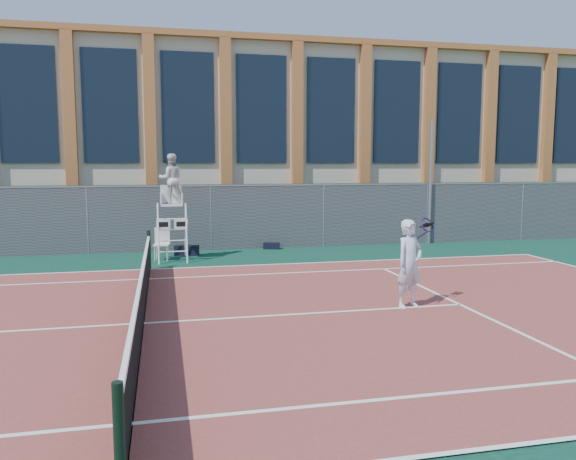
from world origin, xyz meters
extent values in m
plane|color=#233814|center=(0.00, 0.00, 0.00)|extent=(120.00, 120.00, 0.00)
cube|color=#0B3225|center=(0.00, 1.00, 0.01)|extent=(36.00, 20.00, 0.01)
cube|color=brown|center=(0.00, 0.00, 0.02)|extent=(23.77, 10.97, 0.02)
cylinder|color=black|center=(0.00, -5.60, 0.55)|extent=(0.10, 0.10, 1.10)
cylinder|color=black|center=(0.00, 5.60, 0.55)|extent=(0.10, 0.10, 1.10)
cube|color=black|center=(0.00, 0.00, 0.46)|extent=(0.03, 11.00, 0.86)
cube|color=white|center=(0.00, 0.00, 0.92)|extent=(0.06, 11.20, 0.07)
cube|color=black|center=(0.00, 10.00, 1.10)|extent=(40.00, 1.40, 2.20)
cube|color=beige|center=(0.00, 18.00, 4.00)|extent=(44.00, 10.00, 8.00)
cube|color=#B16633|center=(0.00, 18.00, 8.10)|extent=(45.00, 10.60, 0.25)
cylinder|color=#9EA0A5|center=(10.05, 8.70, 2.24)|extent=(0.12, 0.12, 4.48)
cylinder|color=white|center=(0.26, 6.54, 0.86)|extent=(0.05, 0.49, 1.79)
cylinder|color=white|center=(1.08, 6.54, 0.86)|extent=(0.05, 0.49, 1.79)
cylinder|color=white|center=(0.26, 7.46, 0.86)|extent=(0.05, 0.49, 1.79)
cylinder|color=white|center=(1.08, 7.46, 0.86)|extent=(0.05, 0.49, 1.79)
cube|color=white|center=(0.67, 7.00, 1.71)|extent=(0.64, 0.55, 0.06)
cube|color=white|center=(0.67, 7.26, 2.03)|extent=(0.64, 0.05, 0.55)
cube|color=white|center=(0.41, 6.63, 1.16)|extent=(0.40, 0.03, 0.31)
cube|color=white|center=(0.93, 6.63, 1.16)|extent=(0.40, 0.03, 0.31)
imported|color=silver|center=(0.67, 7.05, 2.50)|extent=(0.80, 0.66, 1.52)
cube|color=silver|center=(0.34, 7.06, 0.49)|extent=(0.52, 0.52, 0.04)
cube|color=silver|center=(0.37, 7.27, 0.75)|extent=(0.46, 0.10, 0.49)
cylinder|color=silver|center=(0.13, 6.91, 0.24)|extent=(0.03, 0.03, 0.46)
cylinder|color=silver|center=(0.50, 6.86, 0.24)|extent=(0.03, 0.03, 0.46)
cylinder|color=silver|center=(0.18, 7.27, 0.24)|extent=(0.03, 0.03, 0.46)
cylinder|color=silver|center=(0.55, 7.22, 0.24)|extent=(0.03, 0.03, 0.46)
cube|color=black|center=(1.13, 7.85, 0.17)|extent=(0.81, 0.49, 0.32)
cube|color=black|center=(4.06, 8.60, 0.12)|extent=(0.60, 0.38, 0.22)
imported|color=silver|center=(5.27, 0.05, 0.93)|extent=(0.77, 0.65, 1.80)
torus|color=#1F1348|center=(5.75, 0.29, 1.68)|extent=(0.38, 0.30, 0.30)
sphere|color=#CCE533|center=(5.85, 0.47, 1.63)|extent=(0.07, 0.07, 0.07)
camera|label=1|loc=(0.42, -10.36, 2.93)|focal=35.00mm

